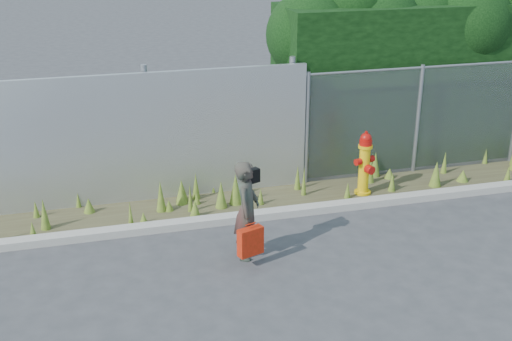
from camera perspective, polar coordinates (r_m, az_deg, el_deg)
name	(u,v)px	position (r m, az deg, el deg)	size (l,w,h in m)	color
ground	(304,274)	(8.81, 4.29, -9.15)	(80.00, 80.00, 0.00)	#3B3B3E
curb	(268,214)	(10.29, 1.04, -3.91)	(16.00, 0.22, 0.12)	#A8A297
weed_strip	(282,191)	(10.96, 2.36, -1.79)	(16.00, 1.26, 0.54)	#464028
corrugated_fence	(51,146)	(10.70, -17.75, 2.08)	(8.50, 0.21, 2.30)	#AEB1B5
chainlink_fence	(468,115)	(12.69, 18.35, 4.68)	(6.50, 0.07, 2.05)	gray
hedge	(448,51)	(13.32, 16.67, 10.15)	(7.55, 2.00, 3.67)	black
fire_hydrant	(364,164)	(11.10, 9.62, 0.54)	(0.38, 0.34, 1.15)	yellow
woman	(247,210)	(8.90, -0.81, -3.54)	(0.52, 0.34, 1.43)	#0D5642
red_tote_bag	(250,241)	(8.79, -0.50, -6.32)	(0.36, 0.13, 0.47)	#9F2109
black_shoulder_bag	(250,176)	(8.88, -0.50, -0.52)	(0.26, 0.11, 0.20)	black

